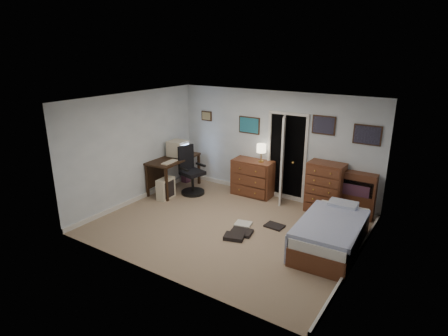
# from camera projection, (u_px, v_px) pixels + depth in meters

# --- Properties ---
(floor) EXTENTS (5.00, 4.00, 0.02)m
(floor) POSITION_uv_depth(u_px,v_px,m) (227.00, 227.00, 7.49)
(floor) COLOR tan
(floor) RESTS_ON ground
(computer_desk) EXTENTS (0.76, 1.48, 0.83)m
(computer_desk) POSITION_uv_depth(u_px,v_px,m) (171.00, 165.00, 9.26)
(computer_desk) COLOR black
(computer_desk) RESTS_ON floor
(crt_monitor) EXTENTS (0.45, 0.43, 0.40)m
(crt_monitor) POSITION_uv_depth(u_px,v_px,m) (178.00, 149.00, 9.20)
(crt_monitor) COLOR beige
(crt_monitor) RESTS_ON computer_desk
(keyboard) EXTENTS (0.19, 0.45, 0.03)m
(keyboard) POSITION_uv_depth(u_px,v_px,m) (170.00, 162.00, 8.78)
(keyboard) COLOR beige
(keyboard) RESTS_ON computer_desk
(pc_tower) EXTENTS (0.26, 0.48, 0.50)m
(pc_tower) POSITION_uv_depth(u_px,v_px,m) (166.00, 188.00, 8.80)
(pc_tower) COLOR beige
(pc_tower) RESTS_ON floor
(office_chair) EXTENTS (0.69, 0.69, 1.17)m
(office_chair) POSITION_uv_depth(u_px,v_px,m) (191.00, 175.00, 9.08)
(office_chair) COLOR black
(office_chair) RESTS_ON floor
(media_stack) EXTENTS (0.19, 0.19, 0.89)m
(media_stack) POSITION_uv_depth(u_px,v_px,m) (186.00, 166.00, 9.82)
(media_stack) COLOR maroon
(media_stack) RESTS_ON floor
(low_dresser) EXTENTS (1.00, 0.53, 0.87)m
(low_dresser) POSITION_uv_depth(u_px,v_px,m) (253.00, 178.00, 8.97)
(low_dresser) COLOR brown
(low_dresser) RESTS_ON floor
(table_lamp) EXTENTS (0.23, 0.23, 0.42)m
(table_lamp) POSITION_uv_depth(u_px,v_px,m) (261.00, 149.00, 8.64)
(table_lamp) COLOR gold
(table_lamp) RESTS_ON low_dresser
(doorway) EXTENTS (0.96, 1.12, 2.05)m
(doorway) POSITION_uv_depth(u_px,v_px,m) (292.00, 155.00, 8.80)
(doorway) COLOR black
(doorway) RESTS_ON floor
(tall_dresser) EXTENTS (0.76, 0.46, 1.11)m
(tall_dresser) POSITION_uv_depth(u_px,v_px,m) (325.00, 188.00, 7.99)
(tall_dresser) COLOR brown
(tall_dresser) RESTS_ON floor
(headboard_bookcase) EXTENTS (1.09, 0.30, 0.97)m
(headboard_bookcase) POSITION_uv_depth(u_px,v_px,m) (349.00, 192.00, 7.85)
(headboard_bookcase) COLOR brown
(headboard_bookcase) RESTS_ON floor
(bed) EXTENTS (1.11, 1.95, 0.62)m
(bed) POSITION_uv_depth(u_px,v_px,m) (331.00, 233.00, 6.59)
(bed) COLOR brown
(bed) RESTS_ON floor
(wall_posters) EXTENTS (4.38, 0.04, 0.60)m
(wall_posters) POSITION_uv_depth(u_px,v_px,m) (298.00, 127.00, 8.22)
(wall_posters) COLOR #331E11
(wall_posters) RESTS_ON floor
(floor_clutter) EXTENTS (0.94, 1.19, 0.07)m
(floor_clutter) POSITION_uv_depth(u_px,v_px,m) (245.00, 231.00, 7.23)
(floor_clutter) COLOR black
(floor_clutter) RESTS_ON floor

